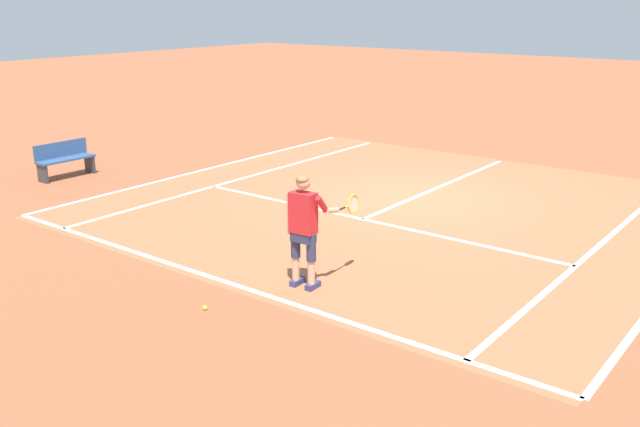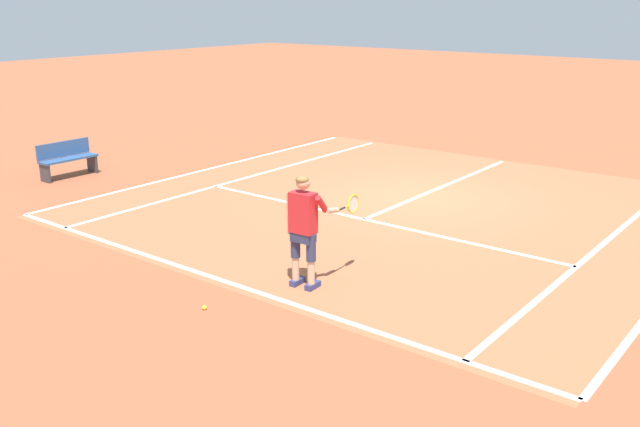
{
  "view_description": "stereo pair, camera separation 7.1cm",
  "coord_description": "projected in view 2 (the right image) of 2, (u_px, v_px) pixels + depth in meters",
  "views": [
    {
      "loc": [
        7.27,
        -12.9,
        4.1
      ],
      "look_at": [
        1.19,
        -4.98,
        1.05
      ],
      "focal_mm": 39.48,
      "sensor_mm": 36.0,
      "label": 1
    },
    {
      "loc": [
        7.33,
        -12.86,
        4.1
      ],
      "look_at": [
        1.19,
        -4.98,
        1.05
      ],
      "focal_mm": 39.48,
      "sensor_mm": 36.0,
      "label": 2
    }
  ],
  "objects": [
    {
      "name": "ground_plane",
      "position": [
        418.0,
        197.0,
        15.21
      ],
      "size": [
        80.0,
        80.0,
        0.0
      ],
      "primitive_type": "plane",
      "color": "#9E5133"
    },
    {
      "name": "court_inner_surface",
      "position": [
        398.0,
        205.0,
        14.6
      ],
      "size": [
        10.98,
        10.69,
        0.0
      ],
      "primitive_type": "cube",
      "color": "#B2603D",
      "rests_on": "ground"
    },
    {
      "name": "line_baseline",
      "position": [
        220.0,
        279.0,
        10.72
      ],
      "size": [
        10.98,
        0.1,
        0.01
      ],
      "primitive_type": "cube",
      "color": "white",
      "rests_on": "ground"
    },
    {
      "name": "line_service",
      "position": [
        364.0,
        219.0,
        13.66
      ],
      "size": [
        8.23,
        0.1,
        0.01
      ],
      "primitive_type": "cube",
      "color": "white",
      "rests_on": "ground"
    },
    {
      "name": "line_centre_service",
      "position": [
        443.0,
        186.0,
        16.07
      ],
      "size": [
        0.1,
        6.4,
        0.01
      ],
      "primitive_type": "cube",
      "color": "white",
      "rests_on": "ground"
    },
    {
      "name": "line_singles_left",
      "position": [
        253.0,
        176.0,
        17.02
      ],
      "size": [
        0.1,
        10.29,
        0.01
      ],
      "primitive_type": "cube",
      "color": "white",
      "rests_on": "ground"
    },
    {
      "name": "line_singles_right",
      "position": [
        601.0,
        246.0,
        12.19
      ],
      "size": [
        0.1,
        10.29,
        0.01
      ],
      "primitive_type": "cube",
      "color": "white",
      "rests_on": "ground"
    },
    {
      "name": "line_doubles_left",
      "position": [
        214.0,
        168.0,
        17.83
      ],
      "size": [
        0.1,
        10.29,
        0.01
      ],
      "primitive_type": "cube",
      "color": "white",
      "rests_on": "ground"
    },
    {
      "name": "tennis_player",
      "position": [
        305.0,
        223.0,
        10.18
      ],
      "size": [
        0.62,
        1.14,
        1.71
      ],
      "color": "navy",
      "rests_on": "ground"
    },
    {
      "name": "tennis_ball_near_feet",
      "position": [
        205.0,
        307.0,
        9.68
      ],
      "size": [
        0.07,
        0.07,
        0.07
      ],
      "primitive_type": "sphere",
      "color": "#CCE02D",
      "rests_on": "ground"
    },
    {
      "name": "courtside_bench",
      "position": [
        67.0,
        158.0,
        16.81
      ],
      "size": [
        0.4,
        1.4,
        0.85
      ],
      "color": "#2D5184",
      "rests_on": "ground"
    }
  ]
}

